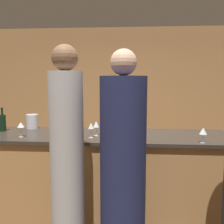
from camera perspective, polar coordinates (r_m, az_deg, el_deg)
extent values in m
plane|color=#4C3823|center=(3.30, -1.28, -23.94)|extent=(14.00, 14.00, 0.00)
cube|color=#A37547|center=(5.38, 1.31, 3.98)|extent=(8.00, 0.06, 2.80)
cube|color=#B27F4C|center=(3.06, -1.30, -15.48)|extent=(2.81, 0.73, 1.05)
cube|color=#332D28|center=(2.89, -1.34, -5.51)|extent=(2.87, 0.79, 0.04)
cylinder|color=silver|center=(3.82, 2.27, -5.23)|extent=(0.36, 0.36, 1.76)
sphere|color=beige|center=(3.74, 2.35, 9.63)|extent=(0.20, 0.20, 0.20)
cylinder|color=#B2B2B7|center=(2.30, -10.14, -13.63)|extent=(0.30, 0.30, 1.78)
sphere|color=brown|center=(2.16, -10.75, 12.11)|extent=(0.22, 0.22, 0.22)
cylinder|color=#1E234C|center=(2.22, 2.49, -14.87)|extent=(0.39, 0.39, 1.74)
sphere|color=tan|center=(2.06, 2.64, 11.28)|extent=(0.22, 0.22, 0.22)
cylinder|color=black|center=(3.35, -23.72, -2.29)|extent=(0.08, 0.08, 0.20)
cylinder|color=black|center=(3.33, -23.85, 0.19)|extent=(0.03, 0.03, 0.09)
cylinder|color=silver|center=(3.40, -17.79, -2.05)|extent=(0.15, 0.15, 0.18)
cylinder|color=silver|center=(2.67, 20.01, -6.59)|extent=(0.05, 0.05, 0.00)
cylinder|color=silver|center=(2.66, 20.05, -5.66)|extent=(0.01, 0.01, 0.08)
cone|color=silver|center=(2.65, 20.12, -4.11)|extent=(0.08, 0.08, 0.06)
cylinder|color=silver|center=(2.94, -20.02, -5.34)|extent=(0.05, 0.05, 0.00)
cylinder|color=silver|center=(2.93, -20.07, -4.30)|extent=(0.01, 0.01, 0.10)
cone|color=silver|center=(2.91, -20.14, -2.76)|extent=(0.08, 0.08, 0.06)
cylinder|color=silver|center=(2.73, -4.78, -5.86)|extent=(0.05, 0.05, 0.00)
cylinder|color=silver|center=(2.72, -4.80, -4.81)|extent=(0.01, 0.01, 0.10)
cone|color=silver|center=(2.71, -4.81, -3.14)|extent=(0.06, 0.06, 0.07)
cylinder|color=silver|center=(2.83, -3.62, -5.38)|extent=(0.05, 0.05, 0.00)
cylinder|color=silver|center=(2.82, -3.63, -4.40)|extent=(0.01, 0.01, 0.09)
cone|color=silver|center=(2.81, -3.64, -2.77)|extent=(0.07, 0.07, 0.07)
cylinder|color=silver|center=(2.66, 0.34, -6.18)|extent=(0.05, 0.05, 0.00)
cylinder|color=silver|center=(2.65, 0.34, -5.16)|extent=(0.01, 0.01, 0.09)
cone|color=silver|center=(2.63, 0.34, -3.44)|extent=(0.07, 0.07, 0.07)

